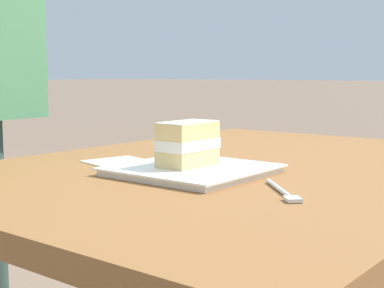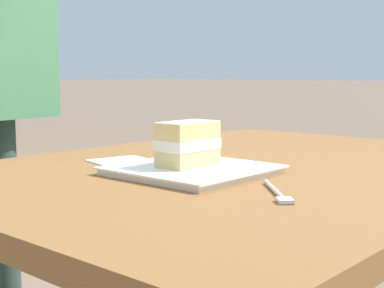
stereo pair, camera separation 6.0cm
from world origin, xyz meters
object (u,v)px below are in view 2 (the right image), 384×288
(patio_table, at_px, (248,209))
(dessert_plate, at_px, (192,170))
(paper_napkin, at_px, (120,160))
(cake_slice, at_px, (188,144))
(dessert_fork, at_px, (277,193))

(patio_table, relative_size, dessert_plate, 4.72)
(paper_napkin, bearing_deg, patio_table, -55.76)
(cake_slice, height_order, paper_napkin, cake_slice)
(cake_slice, bearing_deg, dessert_fork, -102.20)
(cake_slice, relative_size, paper_napkin, 0.85)
(patio_table, height_order, dessert_fork, dessert_fork)
(dessert_plate, height_order, dessert_fork, dessert_plate)
(patio_table, bearing_deg, dessert_fork, -136.31)
(dessert_fork, distance_m, paper_napkin, 0.47)
(patio_table, xyz_separation_m, dessert_plate, (-0.18, 0.01, 0.11))
(cake_slice, bearing_deg, dessert_plate, -74.12)
(dessert_fork, xyz_separation_m, paper_napkin, (0.07, 0.47, -0.00))
(paper_napkin, bearing_deg, dessert_plate, -94.21)
(cake_slice, xyz_separation_m, dessert_fork, (-0.05, -0.24, -0.06))
(patio_table, height_order, cake_slice, cake_slice)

